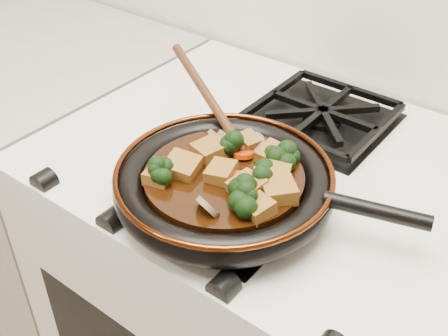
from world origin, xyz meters
The scene contains 32 objects.
stove centered at (0.00, 1.69, 0.45)m, with size 0.76×0.60×0.90m, color white.
burner_grate_front centered at (0.00, 1.55, 0.91)m, with size 0.23×0.23×0.03m, color black, non-canonical shape.
burner_grate_back centered at (0.00, 1.83, 0.91)m, with size 0.23×0.23×0.03m, color black, non-canonical shape.
skillet centered at (0.00, 1.54, 0.94)m, with size 0.43×0.32×0.05m.
braising_sauce centered at (0.00, 1.54, 0.95)m, with size 0.23×0.23×0.02m, color black.
tofu_cube_0 centered at (-0.04, 1.56, 0.97)m, with size 0.04×0.05×0.02m, color brown.
tofu_cube_1 centered at (0.09, 1.54, 0.97)m, with size 0.04×0.04×0.02m, color brown.
tofu_cube_2 centered at (-0.06, 1.47, 0.97)m, with size 0.03×0.03×0.02m, color brown.
tofu_cube_3 centered at (0.09, 1.50, 0.97)m, with size 0.04×0.03×0.02m, color brown.
tofu_cube_4 centered at (-0.01, 1.62, 0.97)m, with size 0.03×0.03×0.02m, color brown.
tofu_cube_5 centered at (0.05, 1.52, 0.97)m, with size 0.04×0.04×0.02m, color brown.
tofu_cube_6 centered at (0.00, 1.53, 0.97)m, with size 0.04×0.04×0.02m, color brown.
tofu_cube_7 centered at (0.04, 1.61, 0.97)m, with size 0.04×0.04×0.02m, color brown.
tofu_cube_8 centered at (0.06, 1.56, 0.97)m, with size 0.03×0.03×0.02m, color brown.
tofu_cube_9 centered at (0.07, 1.57, 0.97)m, with size 0.04×0.04×0.02m, color brown.
tofu_cube_10 centered at (-0.05, 1.51, 0.97)m, with size 0.04×0.05×0.02m, color brown.
broccoli_floret_0 centered at (-0.03, 1.57, 0.97)m, with size 0.06×0.06×0.05m, color black, non-canonical shape.
broccoli_floret_1 centered at (0.05, 1.56, 0.97)m, with size 0.06×0.06×0.05m, color black, non-canonical shape.
broccoli_floret_2 centered at (0.05, 1.61, 0.97)m, with size 0.06×0.06×0.05m, color black, non-canonical shape.
broccoli_floret_3 centered at (0.05, 1.51, 0.97)m, with size 0.06×0.06×0.05m, color black, non-canonical shape.
broccoli_floret_4 centered at (-0.05, 1.48, 0.97)m, with size 0.06×0.06×0.06m, color black, non-canonical shape.
broccoli_floret_5 centered at (0.07, 1.49, 0.97)m, with size 0.06×0.06×0.06m, color black, non-canonical shape.
carrot_coin_0 centered at (0.00, 1.59, 0.96)m, with size 0.03×0.03×0.01m, color #B83105.
carrot_coin_1 centered at (0.03, 1.53, 0.96)m, with size 0.03×0.03×0.01m, color #B83105.
carrot_coin_2 centered at (-0.04, 1.60, 0.96)m, with size 0.03×0.03×0.01m, color #B83105.
carrot_coin_3 centered at (-0.06, 1.52, 0.96)m, with size 0.03×0.03×0.01m, color #B83105.
mushroom_slice_0 centered at (0.00, 1.62, 0.97)m, with size 0.03×0.03×0.01m, color #776445.
mushroom_slice_1 centered at (0.07, 1.58, 0.97)m, with size 0.03×0.03×0.01m, color #776445.
mushroom_slice_2 centered at (-0.04, 1.61, 0.97)m, with size 0.04×0.04×0.01m, color #776445.
mushroom_slice_3 centered at (0.03, 1.46, 0.97)m, with size 0.04×0.04×0.01m, color #776445.
mushroom_slice_4 centered at (-0.06, 1.60, 0.97)m, with size 0.04×0.04×0.01m, color #776445.
wooden_spoon centered at (-0.09, 1.64, 0.98)m, with size 0.14×0.09×0.23m.
Camera 1 is at (0.39, 1.04, 1.44)m, focal length 45.00 mm.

